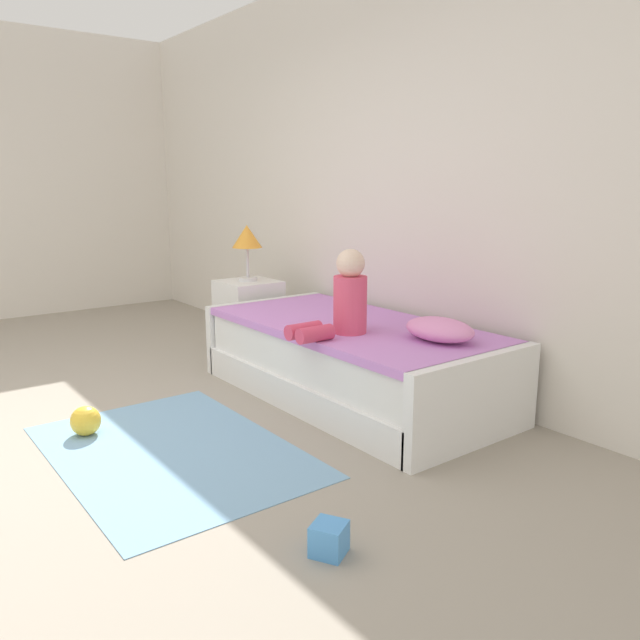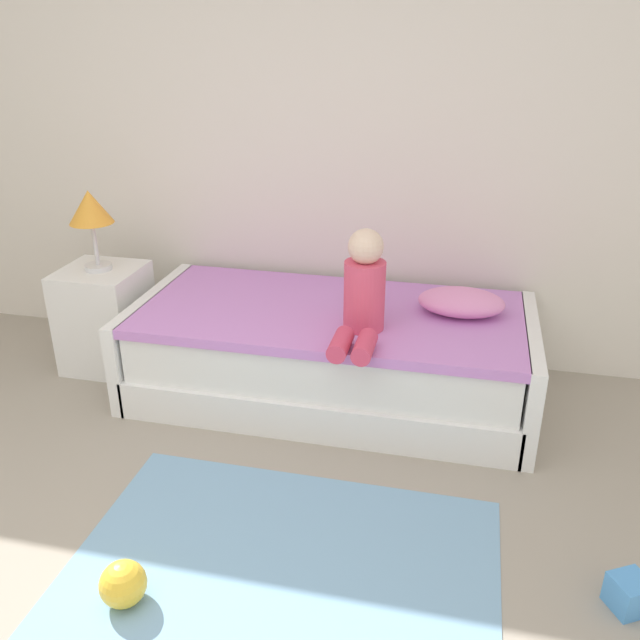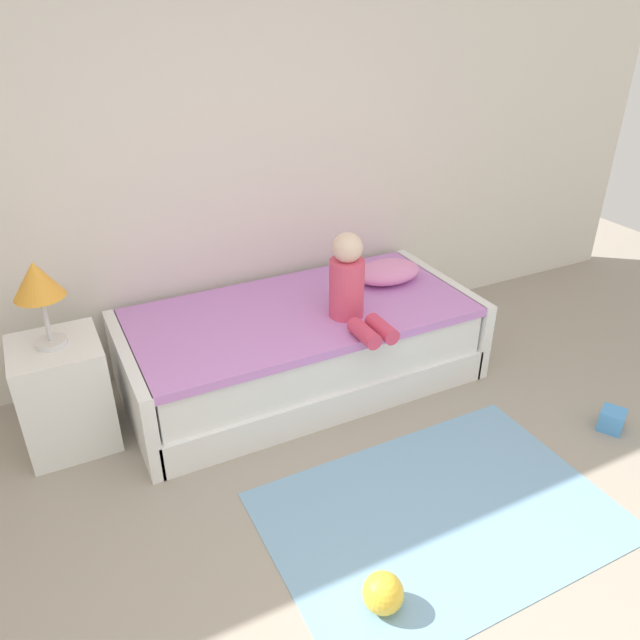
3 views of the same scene
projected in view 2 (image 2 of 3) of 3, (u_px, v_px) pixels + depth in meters
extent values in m
cube|color=silver|center=(274.00, 105.00, 3.72)|extent=(7.20, 0.10, 2.90)
cube|color=white|center=(330.00, 377.00, 3.65)|extent=(2.00, 1.00, 0.20)
cube|color=white|center=(331.00, 340.00, 3.56)|extent=(1.94, 0.94, 0.25)
cube|color=#C67FD1|center=(331.00, 314.00, 3.49)|extent=(1.98, 0.98, 0.05)
cube|color=white|center=(156.00, 334.00, 3.80)|extent=(0.07, 1.00, 0.50)
cube|color=white|center=(527.00, 373.00, 3.38)|extent=(0.07, 1.00, 0.50)
cube|color=white|center=(106.00, 318.00, 3.88)|extent=(0.44, 0.44, 0.60)
cylinder|color=silver|center=(98.00, 267.00, 3.75)|extent=(0.15, 0.15, 0.03)
cylinder|color=silver|center=(95.00, 244.00, 3.70)|extent=(0.02, 0.02, 0.24)
cone|color=#F29E33|center=(90.00, 207.00, 3.61)|extent=(0.24, 0.24, 0.18)
cylinder|color=#E04C6B|center=(364.00, 295.00, 3.21)|extent=(0.20, 0.20, 0.34)
sphere|color=beige|center=(366.00, 247.00, 3.11)|extent=(0.17, 0.17, 0.17)
cylinder|color=#D83F60|center=(341.00, 344.00, 3.01)|extent=(0.09, 0.22, 0.09)
cylinder|color=#D83F60|center=(365.00, 347.00, 2.99)|extent=(0.09, 0.22, 0.09)
ellipsoid|color=#EA8CC6|center=(461.00, 302.00, 3.41)|extent=(0.44, 0.30, 0.13)
sphere|color=yellow|center=(123.00, 584.00, 2.33)|extent=(0.17, 0.17, 0.17)
cube|color=#7AA8CC|center=(283.00, 565.00, 2.51)|extent=(1.60, 1.10, 0.01)
cube|color=#4C99E5|center=(629.00, 594.00, 2.31)|extent=(0.17, 0.17, 0.12)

